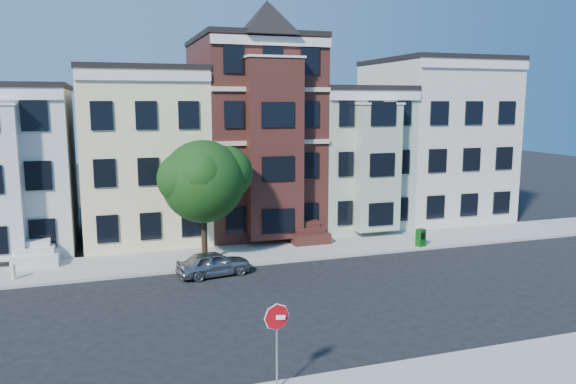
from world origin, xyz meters
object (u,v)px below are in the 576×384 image
object	(u,v)px
newspaper_box	(421,238)
fire_hydrant	(13,273)
parked_car	(214,263)
stop_sign	(277,341)
street_tree	(203,187)

from	to	relation	value
newspaper_box	fire_hydrant	bearing A→B (deg)	161.33
parked_car	fire_hydrant	size ratio (longest dim) A/B	5.96
newspaper_box	stop_sign	bearing A→B (deg)	-151.29
stop_sign	fire_hydrant	bearing A→B (deg)	135.99
street_tree	fire_hydrant	size ratio (longest dim) A/B	12.95
newspaper_box	stop_sign	xyz separation A→B (m)	(-12.55, -12.83, 0.94)
street_tree	stop_sign	distance (m)	13.95
parked_car	fire_hydrant	xyz separation A→B (m)	(-9.03, 1.92, -0.16)
newspaper_box	fire_hydrant	size ratio (longest dim) A/B	1.68
parked_car	stop_sign	distance (m)	11.60
fire_hydrant	stop_sign	size ratio (longest dim) A/B	0.21
street_tree	stop_sign	size ratio (longest dim) A/B	2.68
street_tree	parked_car	size ratio (longest dim) A/B	2.17
fire_hydrant	stop_sign	bearing A→B (deg)	-57.30
street_tree	parked_car	world-z (taller)	street_tree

